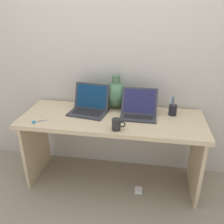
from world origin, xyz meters
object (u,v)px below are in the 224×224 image
at_px(green_vase, 116,94).
at_px(coffee_mug, 117,124).
at_px(pen_cup, 173,110).
at_px(laptop_left, 90,105).
at_px(power_brick, 138,190).
at_px(scissors, 37,122).
at_px(laptop_right, 139,109).

relative_size(green_vase, coffee_mug, 2.86).
relative_size(green_vase, pen_cup, 1.70).
bearing_deg(laptop_left, power_brick, -22.87).
height_order(pen_cup, scissors, pen_cup).
bearing_deg(pen_cup, scissors, -163.70).
xyz_separation_m(laptop_right, scissors, (-0.85, -0.28, -0.06)).
bearing_deg(pen_cup, green_vase, 169.28).
bearing_deg(green_vase, power_brick, -52.30).
distance_m(pen_cup, power_brick, 0.83).
bearing_deg(laptop_right, pen_cup, 10.38).
bearing_deg(scissors, pen_cup, 16.30).
xyz_separation_m(laptop_right, coffee_mug, (-0.16, -0.31, -0.01)).
xyz_separation_m(scissors, power_brick, (0.89, 0.08, -0.70)).
distance_m(laptop_left, laptop_right, 0.46).
bearing_deg(laptop_left, scissors, -143.32).
relative_size(green_vase, scissors, 2.28).
xyz_separation_m(laptop_right, pen_cup, (0.30, 0.06, -0.01)).
bearing_deg(pen_cup, laptop_right, -169.62).
relative_size(laptop_right, green_vase, 1.01).
xyz_separation_m(green_vase, power_brick, (0.28, -0.36, -0.83)).
xyz_separation_m(laptop_left, green_vase, (0.22, 0.15, 0.07)).
bearing_deg(scissors, green_vase, 35.34).
xyz_separation_m(laptop_right, green_vase, (-0.23, 0.16, 0.07)).
bearing_deg(green_vase, laptop_left, -147.11).
bearing_deg(power_brick, pen_cup, 44.64).
bearing_deg(green_vase, laptop_right, -34.07).
bearing_deg(laptop_right, power_brick, -77.56).
height_order(laptop_right, power_brick, laptop_right).
height_order(scissors, power_brick, scissors).
bearing_deg(coffee_mug, power_brick, 27.95).
bearing_deg(power_brick, scissors, -174.80).
height_order(laptop_right, scissors, laptop_right).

